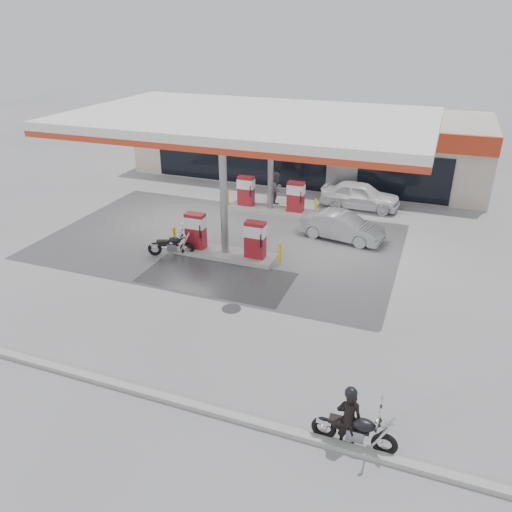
{
  "coord_description": "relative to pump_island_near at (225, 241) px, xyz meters",
  "views": [
    {
      "loc": [
        8.21,
        -16.02,
        9.39
      ],
      "look_at": [
        2.16,
        0.07,
        1.2
      ],
      "focal_mm": 35.0,
      "sensor_mm": 36.0,
      "label": 1
    }
  ],
  "objects": [
    {
      "name": "parked_car_left",
      "position": [
        -9.41,
        12.0,
        -0.09
      ],
      "size": [
        4.59,
        3.08,
        1.23
      ],
      "primitive_type": "imported",
      "rotation": [
        0.0,
        0.0,
        1.22
      ],
      "color": "#5C1418",
      "rests_on": "ground"
    },
    {
      "name": "hatchback_silver",
      "position": [
        4.37,
        3.6,
        -0.07
      ],
      "size": [
        4.06,
        1.96,
        1.28
      ],
      "primitive_type": "imported",
      "rotation": [
        0.0,
        0.0,
        1.41
      ],
      "color": "#9E9FA6",
      "rests_on": "ground"
    },
    {
      "name": "canopy",
      "position": [
        0.0,
        3.0,
        4.56
      ],
      "size": [
        16.0,
        10.02,
        5.51
      ],
      "color": "silver",
      "rests_on": "ground"
    },
    {
      "name": "pump_island_far",
      "position": [
        0.0,
        6.0,
        0.0
      ],
      "size": [
        5.14,
        1.3,
        1.78
      ],
      "color": "#9E9E99",
      "rests_on": "ground"
    },
    {
      "name": "sedan_white",
      "position": [
        4.41,
        8.2,
        0.02
      ],
      "size": [
        4.3,
        1.8,
        1.45
      ],
      "primitive_type": "imported",
      "rotation": [
        0.0,
        0.0,
        1.55
      ],
      "color": "white",
      "rests_on": "ground"
    },
    {
      "name": "ground",
      "position": [
        0.0,
        -2.0,
        -0.71
      ],
      "size": [
        90.0,
        90.0,
        0.0
      ],
      "primitive_type": "plane",
      "color": "gray",
      "rests_on": "ground"
    },
    {
      "name": "wet_patch",
      "position": [
        0.5,
        -2.0,
        -0.71
      ],
      "size": [
        6.0,
        3.0,
        0.0
      ],
      "primitive_type": "cube",
      "color": "#4C4C4F",
      "rests_on": "ground"
    },
    {
      "name": "parked_car_right",
      "position": [
        8.48,
        12.0,
        -0.07
      ],
      "size": [
        5.06,
        3.39,
        1.29
      ],
      "primitive_type": "imported",
      "rotation": [
        0.0,
        0.0,
        1.86
      ],
      "color": "#222325",
      "rests_on": "ground"
    },
    {
      "name": "biker_main",
      "position": [
        7.1,
        -8.8,
        0.11
      ],
      "size": [
        0.66,
        0.5,
        1.63
      ],
      "primitive_type": "imported",
      "rotation": [
        0.0,
        0.0,
        3.34
      ],
      "color": "black",
      "rests_on": "ground"
    },
    {
      "name": "pump_island_near",
      "position": [
        0.0,
        0.0,
        0.0
      ],
      "size": [
        5.14,
        1.3,
        1.78
      ],
      "color": "#9E9E99",
      "rests_on": "ground"
    },
    {
      "name": "main_motorcycle",
      "position": [
        7.29,
        -8.79,
        -0.23
      ],
      "size": [
        2.1,
        0.81,
        1.08
      ],
      "rotation": [
        0.0,
        0.0,
        -0.01
      ],
      "color": "black",
      "rests_on": "ground"
    },
    {
      "name": "store_building",
      "position": [
        0.01,
        13.94,
        1.3
      ],
      "size": [
        22.0,
        8.22,
        4.0
      ],
      "color": "beige",
      "rests_on": "ground"
    },
    {
      "name": "kerb",
      "position": [
        0.0,
        -9.0,
        -0.64
      ],
      "size": [
        28.0,
        0.25,
        0.15
      ],
      "primitive_type": "cube",
      "color": "gray",
      "rests_on": "ground"
    },
    {
      "name": "parked_motorcycle",
      "position": [
        -2.21,
        -0.78,
        -0.25
      ],
      "size": [
        1.92,
        1.0,
        1.04
      ],
      "rotation": [
        0.0,
        0.0,
        0.39
      ],
      "color": "black",
      "rests_on": "ground"
    },
    {
      "name": "drain_cover",
      "position": [
        2.0,
        -4.0,
        -0.71
      ],
      "size": [
        0.7,
        0.7,
        0.01
      ],
      "primitive_type": "cylinder",
      "color": "#38383A",
      "rests_on": "ground"
    },
    {
      "name": "attendant",
      "position": [
        0.01,
        7.0,
        0.24
      ],
      "size": [
        0.85,
        1.02,
        1.89
      ],
      "primitive_type": "imported",
      "rotation": [
        0.0,
        0.0,
        1.42
      ],
      "color": "#525256",
      "rests_on": "ground"
    }
  ]
}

